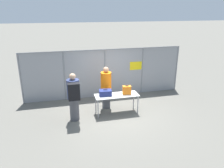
% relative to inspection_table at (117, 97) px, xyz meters
% --- Properties ---
extents(ground_plane, '(120.00, 120.00, 0.00)m').
position_rel_inspection_table_xyz_m(ground_plane, '(-0.06, -0.05, -0.72)').
color(ground_plane, '#605E56').
extents(fence_section, '(7.55, 0.07, 2.29)m').
position_rel_inspection_table_xyz_m(fence_section, '(-0.05, 1.92, 0.48)').
color(fence_section, gray).
rests_on(fence_section, ground_plane).
extents(inspection_table, '(1.74, 0.64, 0.79)m').
position_rel_inspection_table_xyz_m(inspection_table, '(0.00, 0.00, 0.00)').
color(inspection_table, silver).
rests_on(inspection_table, ground_plane).
extents(suitcase_navy, '(0.52, 0.39, 0.24)m').
position_rel_inspection_table_xyz_m(suitcase_navy, '(-0.44, 0.07, 0.18)').
color(suitcase_navy, navy).
rests_on(suitcase_navy, inspection_table).
extents(suitcase_orange, '(0.35, 0.25, 0.36)m').
position_rel_inspection_table_xyz_m(suitcase_orange, '(0.42, -0.00, 0.24)').
color(suitcase_orange, orange).
rests_on(suitcase_orange, inspection_table).
extents(traveler_hooded, '(0.46, 0.71, 1.85)m').
position_rel_inspection_table_xyz_m(traveler_hooded, '(-1.70, -0.23, 0.30)').
color(traveler_hooded, '#4C4C51').
rests_on(traveler_hooded, ground_plane).
extents(security_worker_near, '(0.45, 0.45, 1.80)m').
position_rel_inspection_table_xyz_m(security_worker_near, '(-0.29, 0.62, 0.21)').
color(security_worker_near, '#4C4C51').
rests_on(security_worker_near, ground_plane).
extents(utility_trailer, '(3.81, 2.13, 0.69)m').
position_rel_inspection_table_xyz_m(utility_trailer, '(1.91, 4.22, -0.32)').
color(utility_trailer, white).
rests_on(utility_trailer, ground_plane).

